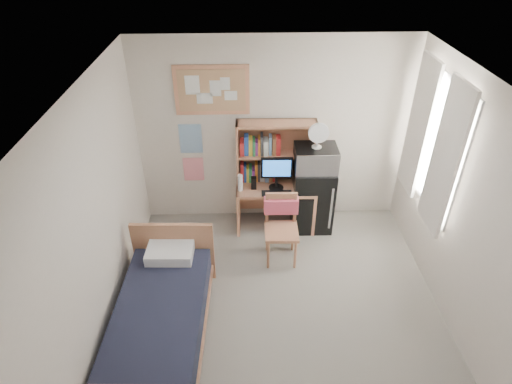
{
  "coord_description": "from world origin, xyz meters",
  "views": [
    {
      "loc": [
        -0.4,
        -3.07,
        3.81
      ],
      "look_at": [
        -0.26,
        1.2,
        0.97
      ],
      "focal_mm": 30.0,
      "sensor_mm": 36.0,
      "label": 1
    }
  ],
  "objects_px": {
    "mini_fridge": "(312,197)",
    "speaker_right": "(299,182)",
    "desk": "(275,206)",
    "bulletin_board": "(212,90)",
    "microwave": "(316,158)",
    "desk_fan": "(318,136)",
    "monitor": "(277,174)",
    "bed": "(161,324)",
    "speaker_left": "(254,183)",
    "desk_chair": "(281,231)"
  },
  "relations": [
    {
      "from": "bed",
      "to": "microwave",
      "type": "height_order",
      "value": "microwave"
    },
    {
      "from": "desk",
      "to": "speaker_right",
      "type": "relative_size",
      "value": 5.99
    },
    {
      "from": "bed",
      "to": "speaker_right",
      "type": "height_order",
      "value": "speaker_right"
    },
    {
      "from": "monitor",
      "to": "speaker_left",
      "type": "relative_size",
      "value": 2.58
    },
    {
      "from": "desk",
      "to": "desk_fan",
      "type": "height_order",
      "value": "desk_fan"
    },
    {
      "from": "desk_chair",
      "to": "speaker_left",
      "type": "xyz_separation_m",
      "value": [
        -0.33,
        0.66,
        0.3
      ]
    },
    {
      "from": "desk_chair",
      "to": "mini_fridge",
      "type": "xyz_separation_m",
      "value": [
        0.48,
        0.72,
        0.01
      ]
    },
    {
      "from": "desk_fan",
      "to": "bulletin_board",
      "type": "bearing_deg",
      "value": 168.06
    },
    {
      "from": "bulletin_board",
      "to": "monitor",
      "type": "xyz_separation_m",
      "value": [
        0.81,
        -0.34,
        -1.03
      ]
    },
    {
      "from": "desk",
      "to": "bulletin_board",
      "type": "bearing_deg",
      "value": 161.74
    },
    {
      "from": "microwave",
      "to": "desk_fan",
      "type": "height_order",
      "value": "desk_fan"
    },
    {
      "from": "bulletin_board",
      "to": "microwave",
      "type": "height_order",
      "value": "bulletin_board"
    },
    {
      "from": "bed",
      "to": "speaker_left",
      "type": "distance_m",
      "value": 2.19
    },
    {
      "from": "desk_chair",
      "to": "speaker_right",
      "type": "xyz_separation_m",
      "value": [
        0.27,
        0.65,
        0.3
      ]
    },
    {
      "from": "desk_fan",
      "to": "bed",
      "type": "bearing_deg",
      "value": -132.62
    },
    {
      "from": "speaker_right",
      "to": "monitor",
      "type": "bearing_deg",
      "value": -180.0
    },
    {
      "from": "desk",
      "to": "mini_fridge",
      "type": "bearing_deg",
      "value": 1.64
    },
    {
      "from": "speaker_left",
      "to": "microwave",
      "type": "relative_size",
      "value": 0.31
    },
    {
      "from": "speaker_left",
      "to": "desk_fan",
      "type": "bearing_deg",
      "value": 3.86
    },
    {
      "from": "speaker_right",
      "to": "microwave",
      "type": "xyz_separation_m",
      "value": [
        0.21,
        0.05,
        0.34
      ]
    },
    {
      "from": "microwave",
      "to": "mini_fridge",
      "type": "bearing_deg",
      "value": 90.0
    },
    {
      "from": "desk",
      "to": "speaker_right",
      "type": "height_order",
      "value": "speaker_right"
    },
    {
      "from": "mini_fridge",
      "to": "bed",
      "type": "xyz_separation_m",
      "value": [
        -1.82,
        -1.94,
        -0.22
      ]
    },
    {
      "from": "speaker_right",
      "to": "microwave",
      "type": "relative_size",
      "value": 0.32
    },
    {
      "from": "mini_fridge",
      "to": "microwave",
      "type": "bearing_deg",
      "value": -90.0
    },
    {
      "from": "monitor",
      "to": "speaker_left",
      "type": "bearing_deg",
      "value": -180.0
    },
    {
      "from": "speaker_right",
      "to": "microwave",
      "type": "bearing_deg",
      "value": 14.68
    },
    {
      "from": "bulletin_board",
      "to": "desk_chair",
      "type": "xyz_separation_m",
      "value": [
        0.84,
        -1.0,
        -1.46
      ]
    },
    {
      "from": "mini_fridge",
      "to": "desk_fan",
      "type": "height_order",
      "value": "desk_fan"
    },
    {
      "from": "mini_fridge",
      "to": "speaker_right",
      "type": "height_order",
      "value": "mini_fridge"
    },
    {
      "from": "bulletin_board",
      "to": "speaker_right",
      "type": "relative_size",
      "value": 5.27
    },
    {
      "from": "speaker_left",
      "to": "desk",
      "type": "bearing_deg",
      "value": 11.31
    },
    {
      "from": "bed",
      "to": "mini_fridge",
      "type": "bearing_deg",
      "value": 49.01
    },
    {
      "from": "speaker_left",
      "to": "microwave",
      "type": "bearing_deg",
      "value": 3.86
    },
    {
      "from": "mini_fridge",
      "to": "desk_fan",
      "type": "relative_size",
      "value": 2.89
    },
    {
      "from": "desk",
      "to": "bed",
      "type": "bearing_deg",
      "value": -123.08
    },
    {
      "from": "microwave",
      "to": "desk_fan",
      "type": "xyz_separation_m",
      "value": [
        0.0,
        0.0,
        0.32
      ]
    },
    {
      "from": "speaker_right",
      "to": "desk_fan",
      "type": "relative_size",
      "value": 0.55
    },
    {
      "from": "microwave",
      "to": "desk_fan",
      "type": "relative_size",
      "value": 1.7
    },
    {
      "from": "mini_fridge",
      "to": "monitor",
      "type": "relative_size",
      "value": 2.1
    },
    {
      "from": "mini_fridge",
      "to": "speaker_right",
      "type": "bearing_deg",
      "value": -160.51
    },
    {
      "from": "speaker_left",
      "to": "speaker_right",
      "type": "relative_size",
      "value": 0.97
    },
    {
      "from": "speaker_left",
      "to": "speaker_right",
      "type": "bearing_deg",
      "value": 0.0
    },
    {
      "from": "bulletin_board",
      "to": "desk_fan",
      "type": "xyz_separation_m",
      "value": [
        1.32,
        -0.3,
        -0.51
      ]
    },
    {
      "from": "desk_chair",
      "to": "speaker_left",
      "type": "height_order",
      "value": "desk_chair"
    },
    {
      "from": "desk",
      "to": "desk_chair",
      "type": "bearing_deg",
      "value": -87.0
    },
    {
      "from": "microwave",
      "to": "desk_fan",
      "type": "bearing_deg",
      "value": 0.0
    },
    {
      "from": "desk_fan",
      "to": "monitor",
      "type": "bearing_deg",
      "value": -174.09
    },
    {
      "from": "desk",
      "to": "speaker_right",
      "type": "xyz_separation_m",
      "value": [
        0.3,
        -0.07,
        0.42
      ]
    },
    {
      "from": "desk_chair",
      "to": "monitor",
      "type": "relative_size",
      "value": 2.05
    }
  ]
}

